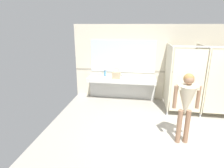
# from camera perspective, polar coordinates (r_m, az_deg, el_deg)

# --- Properties ---
(ground_plane) EXTENTS (6.94, 5.97, 0.10)m
(ground_plane) POSITION_cam_1_polar(r_m,az_deg,el_deg) (4.96, 20.33, -16.62)
(ground_plane) COLOR #9E998E
(wall_back) EXTENTS (6.94, 0.12, 2.67)m
(wall_back) POSITION_cam_1_polar(r_m,az_deg,el_deg) (6.98, 17.40, 5.85)
(wall_back) COLOR beige
(wall_back) RESTS_ON ground_plane
(wall_back_tile_band) EXTENTS (6.94, 0.01, 0.06)m
(wall_back_tile_band) POSITION_cam_1_polar(r_m,az_deg,el_deg) (6.98, 17.26, 3.48)
(wall_back_tile_band) COLOR #9E937F
(wall_back_tile_band) RESTS_ON wall_back
(vanity_counter) EXTENTS (2.42, 0.55, 0.95)m
(vanity_counter) POSITION_cam_1_polar(r_m,az_deg,el_deg) (6.85, 2.88, 0.24)
(vanity_counter) COLOR silver
(vanity_counter) RESTS_ON ground_plane
(mirror_panel) EXTENTS (2.32, 0.02, 1.14)m
(mirror_panel) POSITION_cam_1_polar(r_m,az_deg,el_deg) (6.83, 3.19, 8.29)
(mirror_panel) COLOR silver
(mirror_panel) RESTS_ON wall_back
(bathroom_stalls) EXTENTS (1.98, 1.33, 2.10)m
(bathroom_stalls) POSITION_cam_1_polar(r_m,az_deg,el_deg) (6.31, 25.28, 1.59)
(bathroom_stalls) COLOR beige
(bathroom_stalls) RESTS_ON ground_plane
(person_standing) EXTENTS (0.58, 0.45, 1.66)m
(person_standing) POSITION_cam_1_polar(r_m,az_deg,el_deg) (4.47, 21.48, -4.65)
(person_standing) COLOR #8C664C
(person_standing) RESTS_ON ground_plane
(handbag) EXTENTS (0.28, 0.13, 0.38)m
(handbag) POSITION_cam_1_polar(r_m,az_deg,el_deg) (6.56, 1.27, 2.69)
(handbag) COLOR tan
(handbag) RESTS_ON vanity_counter
(soap_dispenser) EXTENTS (0.07, 0.07, 0.21)m
(soap_dispenser) POSITION_cam_1_polar(r_m,az_deg,el_deg) (6.93, -2.15, 3.16)
(soap_dispenser) COLOR teal
(soap_dispenser) RESTS_ON vanity_counter
(floor_drain_cover) EXTENTS (0.14, 0.14, 0.01)m
(floor_drain_cover) POSITION_cam_1_polar(r_m,az_deg,el_deg) (4.51, 10.68, -18.60)
(floor_drain_cover) COLOR #B7BABF
(floor_drain_cover) RESTS_ON ground_plane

